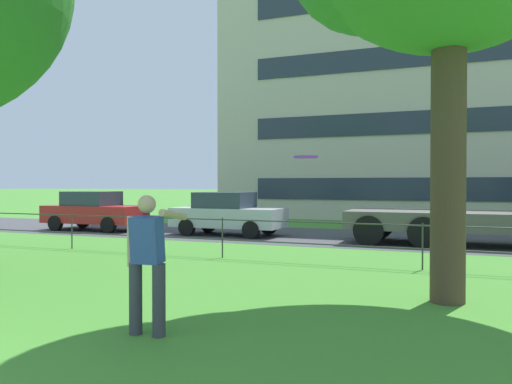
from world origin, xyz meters
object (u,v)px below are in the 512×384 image
frisbee (306,157)px  car_red_left (94,211)px  car_silver_center (227,213)px  person_thrower (148,260)px

frisbee → car_red_left: (-12.10, 10.95, -1.36)m
car_silver_center → car_red_left: bearing=-177.7°
frisbee → person_thrower: bearing=-172.7°
person_thrower → frisbee: frisbee is taller
car_red_left → car_silver_center: size_ratio=1.01×
frisbee → car_silver_center: (-6.34, 11.19, -1.36)m
person_thrower → car_red_left: (-10.18, 11.20, -0.14)m
person_thrower → frisbee: (1.92, 0.25, 1.22)m
person_thrower → car_red_left: person_thrower is taller
car_red_left → person_thrower: bearing=-47.7°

